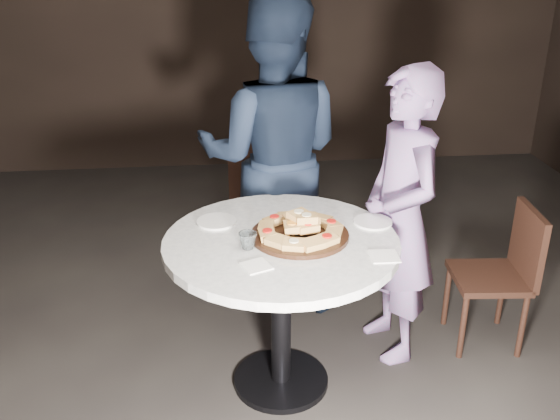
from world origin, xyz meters
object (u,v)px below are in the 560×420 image
object	(u,v)px
focaccia_pile	(301,227)
diner_teal	(400,218)
water_glass	(248,241)
serving_board	(300,235)
diner_navy	(272,156)
chair_far	(262,189)
table	(281,268)
chair_right	(505,268)

from	to	relation	value
focaccia_pile	diner_teal	world-z (taller)	diner_teal
water_glass	serving_board	bearing A→B (deg)	19.96
diner_navy	diner_teal	xyz separation A→B (m)	(0.62, -0.64, -0.15)
serving_board	chair_far	size ratio (longest dim) A/B	0.51
chair_far	diner_navy	world-z (taller)	diner_navy
serving_board	focaccia_pile	xyz separation A→B (m)	(0.00, 0.00, 0.04)
chair_far	water_glass	bearing A→B (deg)	95.76
serving_board	diner_navy	bearing A→B (deg)	93.16
diner_navy	table	bearing A→B (deg)	97.53
serving_board	chair_right	size ratio (longest dim) A/B	0.57
serving_board	diner_navy	world-z (taller)	diner_navy
diner_navy	focaccia_pile	bearing A→B (deg)	103.58
chair_far	diner_teal	distance (m)	1.37
chair_right	diner_navy	bearing A→B (deg)	-112.82
chair_far	diner_navy	distance (m)	0.69
diner_navy	diner_teal	distance (m)	0.90
water_glass	chair_right	bearing A→B (deg)	13.14
chair_right	diner_teal	xyz separation A→B (m)	(-0.62, 0.01, 0.33)
diner_navy	chair_far	bearing A→B (deg)	-77.62
chair_right	diner_teal	size ratio (longest dim) A/B	0.51
serving_board	chair_right	world-z (taller)	serving_board
water_glass	diner_navy	xyz separation A→B (m)	(0.20, 0.98, 0.07)
table	chair_right	xyz separation A→B (m)	(1.28, 0.26, -0.21)
table	chair_right	size ratio (longest dim) A/B	1.47
table	diner_teal	distance (m)	0.72
chair_far	diner_teal	world-z (taller)	diner_teal
focaccia_pile	water_glass	xyz separation A→B (m)	(-0.26, -0.09, -0.02)
focaccia_pile	water_glass	world-z (taller)	focaccia_pile
focaccia_pile	diner_navy	distance (m)	0.89
serving_board	diner_navy	xyz separation A→B (m)	(-0.05, 0.89, 0.10)
water_glass	diner_navy	distance (m)	1.00
table	serving_board	distance (m)	0.19
diner_teal	serving_board	bearing A→B (deg)	-76.06
table	diner_navy	xyz separation A→B (m)	(0.04, 0.90, 0.26)
diner_teal	chair_right	bearing A→B (deg)	79.33
chair_right	diner_navy	xyz separation A→B (m)	(-1.24, 0.64, 0.48)
water_glass	table	bearing A→B (deg)	25.57
chair_far	chair_right	distance (m)	1.73
table	diner_teal	bearing A→B (deg)	22.03
table	water_glass	distance (m)	0.27
diner_teal	diner_navy	bearing A→B (deg)	-146.02
diner_navy	diner_teal	world-z (taller)	diner_navy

